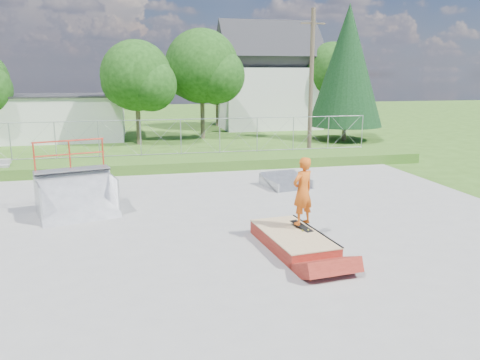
% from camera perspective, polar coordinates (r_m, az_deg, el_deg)
% --- Properties ---
extents(ground, '(120.00, 120.00, 0.00)m').
position_cam_1_polar(ground, '(14.07, -2.79, -5.85)').
color(ground, '#355819').
rests_on(ground, ground).
extents(concrete_pad, '(20.00, 16.00, 0.04)m').
position_cam_1_polar(concrete_pad, '(14.06, -2.79, -5.78)').
color(concrete_pad, gray).
rests_on(concrete_pad, ground).
extents(grass_berm, '(24.00, 3.00, 0.50)m').
position_cam_1_polar(grass_berm, '(23.14, -6.90, 2.11)').
color(grass_berm, '#355819').
rests_on(grass_berm, ground).
extents(grind_box, '(1.65, 2.96, 0.42)m').
position_cam_1_polar(grind_box, '(12.51, 6.42, -7.31)').
color(grind_box, maroon).
rests_on(grind_box, concrete_pad).
extents(quarter_pipe, '(2.81, 2.56, 2.36)m').
position_cam_1_polar(quarter_pipe, '(15.78, -19.34, -0.06)').
color(quarter_pipe, '#929599').
rests_on(quarter_pipe, concrete_pad).
extents(flat_bank_ramp, '(1.94, 2.02, 0.50)m').
position_cam_1_polar(flat_bank_ramp, '(19.03, 5.65, -0.17)').
color(flat_bank_ramp, '#929599').
rests_on(flat_bank_ramp, concrete_pad).
extents(skateboard, '(0.45, 0.82, 0.13)m').
position_cam_1_polar(skateboard, '(12.82, 7.52, -5.63)').
color(skateboard, black).
rests_on(skateboard, grind_box).
extents(skater, '(0.79, 0.68, 1.83)m').
position_cam_1_polar(skater, '(12.56, 7.64, -1.67)').
color(skater, '#D95916').
rests_on(skater, grind_box).
extents(chain_link_fence, '(20.00, 0.06, 1.80)m').
position_cam_1_polar(chain_link_fence, '(23.95, -7.23, 5.25)').
color(chain_link_fence, '#96999E').
rests_on(chain_link_fence, grass_berm).
extents(utility_building_flat, '(10.00, 6.00, 3.00)m').
position_cam_1_polar(utility_building_flat, '(35.73, -22.10, 7.03)').
color(utility_building_flat, silver).
rests_on(utility_building_flat, ground).
extents(gable_house, '(8.40, 6.08, 8.94)m').
position_cam_1_polar(gable_house, '(40.74, 3.39, 11.81)').
color(gable_house, silver).
rests_on(gable_house, ground).
extents(utility_pole, '(0.24, 0.24, 8.00)m').
position_cam_1_polar(utility_pole, '(26.98, 8.67, 11.58)').
color(utility_pole, brown).
rests_on(utility_pole, ground).
extents(tree_left_near, '(4.76, 4.48, 6.65)m').
position_cam_1_polar(tree_left_near, '(30.98, -12.06, 12.02)').
color(tree_left_near, brown).
rests_on(tree_left_near, ground).
extents(tree_center, '(5.44, 5.12, 7.60)m').
position_cam_1_polar(tree_center, '(33.34, -4.14, 13.34)').
color(tree_center, brown).
rests_on(tree_center, ground).
extents(tree_right_far, '(5.10, 4.80, 7.12)m').
position_cam_1_polar(tree_right_far, '(40.49, 11.64, 12.57)').
color(tree_right_far, brown).
rests_on(tree_right_far, ground).
extents(tree_back_mid, '(4.08, 3.84, 5.70)m').
position_cam_1_polar(tree_back_mid, '(41.68, -2.45, 11.56)').
color(tree_back_mid, brown).
rests_on(tree_back_mid, ground).
extents(conifer_tree, '(5.04, 5.04, 9.10)m').
position_cam_1_polar(conifer_tree, '(33.35, 12.94, 13.40)').
color(conifer_tree, brown).
rests_on(conifer_tree, ground).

